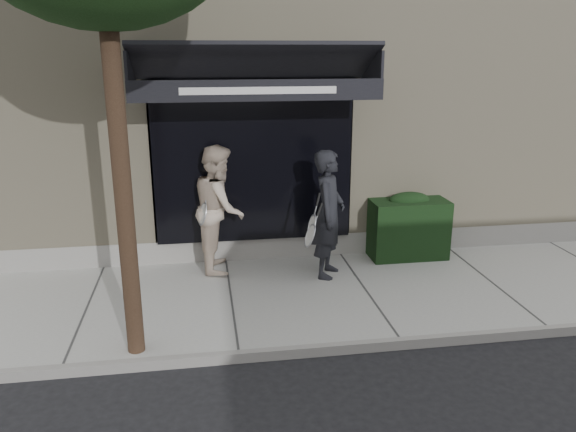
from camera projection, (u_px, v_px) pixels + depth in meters
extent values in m
plane|color=black|center=(365.00, 296.00, 8.43)|extent=(80.00, 80.00, 0.00)
cube|color=#9E9E98|center=(365.00, 292.00, 8.41)|extent=(20.00, 3.00, 0.12)
cube|color=gray|center=(400.00, 343.00, 6.94)|extent=(20.00, 0.10, 0.14)
cube|color=#BEB191|center=(305.00, 87.00, 12.38)|extent=(14.00, 7.00, 5.50)
cube|color=gray|center=(338.00, 243.00, 9.97)|extent=(14.02, 0.42, 0.50)
cube|color=black|center=(253.00, 162.00, 9.16)|extent=(3.20, 0.30, 2.60)
cube|color=gray|center=(154.00, 163.00, 9.06)|extent=(0.08, 0.40, 2.60)
cube|color=gray|center=(346.00, 157.00, 9.54)|extent=(0.08, 0.40, 2.60)
cube|color=gray|center=(251.00, 77.00, 8.92)|extent=(3.36, 0.40, 0.12)
cube|color=black|center=(255.00, 61.00, 8.18)|extent=(3.60, 1.03, 0.55)
cube|color=black|center=(259.00, 90.00, 7.82)|extent=(3.60, 0.05, 0.30)
cube|color=white|center=(259.00, 91.00, 7.79)|extent=(2.20, 0.01, 0.10)
cube|color=black|center=(130.00, 67.00, 7.94)|extent=(0.04, 1.00, 0.45)
cube|color=black|center=(372.00, 66.00, 8.47)|extent=(0.04, 1.00, 0.45)
cube|color=black|center=(407.00, 228.00, 9.60)|extent=(1.30, 0.70, 1.00)
ellipsoid|color=black|center=(409.00, 200.00, 9.46)|extent=(0.71, 0.38, 0.27)
cylinder|color=black|center=(120.00, 162.00, 6.04)|extent=(0.20, 0.20, 4.80)
imported|color=black|center=(329.00, 214.00, 8.65)|extent=(0.74, 0.86, 2.00)
torus|color=silver|center=(312.00, 226.00, 8.40)|extent=(0.11, 0.31, 0.30)
cylinder|color=silver|center=(312.00, 226.00, 8.40)|extent=(0.08, 0.27, 0.26)
cylinder|color=silver|center=(312.00, 226.00, 8.40)|extent=(0.18, 0.03, 0.06)
cylinder|color=black|center=(312.00, 226.00, 8.40)|extent=(0.20, 0.05, 0.08)
torus|color=silver|center=(310.00, 236.00, 8.32)|extent=(0.15, 0.31, 0.29)
cylinder|color=silver|center=(310.00, 236.00, 8.32)|extent=(0.12, 0.28, 0.25)
cylinder|color=silver|center=(310.00, 236.00, 8.32)|extent=(0.18, 0.04, 0.08)
cylinder|color=black|center=(310.00, 236.00, 8.32)|extent=(0.20, 0.05, 0.10)
imported|color=beige|center=(219.00, 208.00, 8.92)|extent=(0.81, 1.02, 2.03)
torus|color=silver|center=(203.00, 214.00, 8.66)|extent=(0.18, 0.32, 0.30)
cylinder|color=silver|center=(203.00, 214.00, 8.66)|extent=(0.15, 0.28, 0.26)
cylinder|color=silver|center=(203.00, 214.00, 8.66)|extent=(0.18, 0.07, 0.07)
cylinder|color=black|center=(203.00, 214.00, 8.66)|extent=(0.20, 0.08, 0.09)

